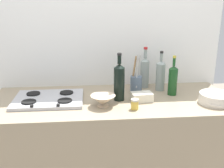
{
  "coord_description": "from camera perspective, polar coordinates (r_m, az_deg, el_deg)",
  "views": [
    {
      "loc": [
        -0.16,
        -1.85,
        1.62
      ],
      "look_at": [
        0.0,
        0.0,
        1.02
      ],
      "focal_mm": 42.83,
      "sensor_mm": 36.0,
      "label": 1
    }
  ],
  "objects": [
    {
      "name": "counter_block",
      "position": [
        2.19,
        0.0,
        -14.32
      ],
      "size": [
        1.8,
        0.7,
        0.9
      ],
      "primitive_type": "cube",
      "color": "tan",
      "rests_on": "ground"
    },
    {
      "name": "backsplash_panel",
      "position": [
        2.3,
        -0.84,
        4.06
      ],
      "size": [
        1.9,
        0.06,
        2.14
      ],
      "primitive_type": "cube",
      "color": "white",
      "rests_on": "ground"
    },
    {
      "name": "stovetop_hob",
      "position": [
        2.01,
        -13.37,
        -3.13
      ],
      "size": [
        0.5,
        0.37,
        0.04
      ],
      "color": "#B2B2B7",
      "rests_on": "counter_block"
    },
    {
      "name": "plate_stack",
      "position": [
        2.05,
        21.23,
        -2.89
      ],
      "size": [
        0.24,
        0.24,
        0.07
      ],
      "color": "silver",
      "rests_on": "counter_block"
    },
    {
      "name": "wine_bottle_leftmost",
      "position": [
        2.19,
        10.3,
        1.9
      ],
      "size": [
        0.07,
        0.07,
        0.32
      ],
      "color": "gray",
      "rests_on": "counter_block"
    },
    {
      "name": "wine_bottle_mid_left",
      "position": [
        2.24,
        7.0,
        2.6
      ],
      "size": [
        0.07,
        0.07,
        0.34
      ],
      "color": "gray",
      "rests_on": "counter_block"
    },
    {
      "name": "wine_bottle_mid_right",
      "position": [
        2.1,
        12.86,
        0.9
      ],
      "size": [
        0.07,
        0.07,
        0.31
      ],
      "color": "#19471E",
      "rests_on": "counter_block"
    },
    {
      "name": "wine_bottle_rightmost",
      "position": [
        1.94,
        1.55,
        0.56
      ],
      "size": [
        0.08,
        0.08,
        0.35
      ],
      "color": "black",
      "rests_on": "counter_block"
    },
    {
      "name": "mixing_bowl",
      "position": [
        1.85,
        -1.92,
        -3.48
      ],
      "size": [
        0.17,
        0.17,
        0.08
      ],
      "color": "beige",
      "rests_on": "counter_block"
    },
    {
      "name": "butter_dish",
      "position": [
        1.96,
        6.37,
        -2.75
      ],
      "size": [
        0.16,
        0.11,
        0.06
      ],
      "primitive_type": "cube",
      "rotation": [
        0.0,
        0.0,
        0.11
      ],
      "color": "silver",
      "rests_on": "counter_block"
    },
    {
      "name": "utensil_crock",
      "position": [
        2.1,
        5.16,
        0.18
      ],
      "size": [
        0.09,
        0.09,
        0.31
      ],
      "color": "slate",
      "rests_on": "counter_block"
    },
    {
      "name": "condiment_jar_front",
      "position": [
        2.24,
        4.98,
        0.2
      ],
      "size": [
        0.06,
        0.06,
        0.08
      ],
      "color": "#66384C",
      "rests_on": "counter_block"
    },
    {
      "name": "condiment_jar_rear",
      "position": [
        1.81,
        4.88,
        -4.29
      ],
      "size": [
        0.05,
        0.05,
        0.07
      ],
      "color": "gold",
      "rests_on": "counter_block"
    }
  ]
}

